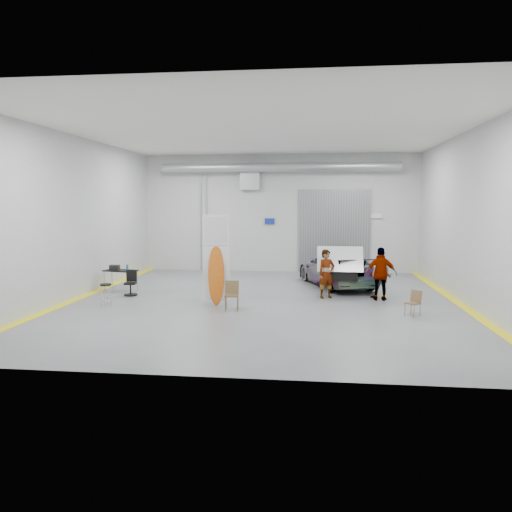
# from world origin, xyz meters

# --- Properties ---
(ground) EXTENTS (16.00, 16.00, 0.00)m
(ground) POSITION_xyz_m (0.00, 0.00, 0.00)
(ground) COLOR slate
(ground) RESTS_ON ground
(room_shell) EXTENTS (14.02, 16.18, 6.01)m
(room_shell) POSITION_xyz_m (0.24, 2.22, 4.08)
(room_shell) COLOR #B6B9BB
(room_shell) RESTS_ON ground
(sedan_car) EXTENTS (3.60, 5.46, 1.47)m
(sedan_car) POSITION_xyz_m (2.74, 3.69, 0.73)
(sedan_car) COLOR white
(sedan_car) RESTS_ON ground
(person_a) EXTENTS (0.79, 0.69, 1.82)m
(person_a) POSITION_xyz_m (2.25, 0.86, 0.91)
(person_a) COLOR #8C5F4C
(person_a) RESTS_ON ground
(person_b) EXTENTS (1.01, 0.93, 1.65)m
(person_b) POSITION_xyz_m (4.24, 0.86, 0.83)
(person_b) COLOR #466980
(person_b) RESTS_ON ground
(person_c) EXTENTS (1.14, 0.51, 1.94)m
(person_c) POSITION_xyz_m (4.19, 0.64, 0.97)
(person_c) COLOR brown
(person_c) RESTS_ON ground
(surfboard_display) EXTENTS (0.93, 0.36, 3.32)m
(surfboard_display) POSITION_xyz_m (-1.62, -0.82, 1.35)
(surfboard_display) COLOR white
(surfboard_display) RESTS_ON ground
(folding_chair_near) EXTENTS (0.50, 0.51, 0.95)m
(folding_chair_near) POSITION_xyz_m (-0.90, -1.64, 0.30)
(folding_chair_near) COLOR brown
(folding_chair_near) RESTS_ON ground
(folding_chair_far) EXTENTS (0.53, 0.60, 0.80)m
(folding_chair_far) POSITION_xyz_m (4.85, -1.85, 0.25)
(folding_chair_far) COLOR brown
(folding_chair_far) RESTS_ON ground
(shop_stool) EXTENTS (0.40, 0.40, 0.79)m
(shop_stool) POSITION_xyz_m (-5.25, -1.58, 0.39)
(shop_stool) COLOR black
(shop_stool) RESTS_ON ground
(work_table) EXTENTS (1.40, 0.89, 1.06)m
(work_table) POSITION_xyz_m (-6.06, 1.62, 0.82)
(work_table) COLOR #9B9EA4
(work_table) RESTS_ON ground
(office_chair) EXTENTS (0.50, 0.50, 0.95)m
(office_chair) POSITION_xyz_m (-5.17, 0.56, 0.42)
(office_chair) COLOR black
(office_chair) RESTS_ON ground
(trunk_lid) EXTENTS (1.71, 1.04, 0.04)m
(trunk_lid) POSITION_xyz_m (2.74, 1.41, 1.49)
(trunk_lid) COLOR silver
(trunk_lid) RESTS_ON sedan_car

